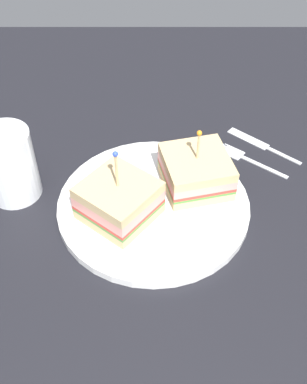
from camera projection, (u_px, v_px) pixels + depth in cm
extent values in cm
cube|color=black|center=(154.00, 213.00, 65.12)|extent=(107.29, 107.29, 2.00)
cylinder|color=white|center=(154.00, 205.00, 63.99)|extent=(25.89, 25.89, 1.19)
cube|color=tan|center=(120.00, 211.00, 61.57)|extent=(11.93, 11.91, 1.40)
cube|color=#478438|center=(119.00, 206.00, 60.93)|extent=(11.93, 11.91, 0.40)
cube|color=red|center=(119.00, 203.00, 60.61)|extent=(11.93, 11.91, 0.50)
cube|color=#E59389|center=(119.00, 198.00, 59.89)|extent=(11.93, 11.91, 1.53)
cube|color=tan|center=(118.00, 190.00, 58.85)|extent=(11.93, 11.91, 1.40)
cylinder|color=tan|center=(117.00, 173.00, 56.77)|extent=(0.30, 0.30, 5.87)
sphere|color=blue|center=(115.00, 154.00, 54.69)|extent=(0.70, 0.70, 0.70)
cube|color=tan|center=(195.00, 181.00, 65.59)|extent=(10.44, 10.53, 1.34)
cube|color=#478438|center=(196.00, 176.00, 64.97)|extent=(10.44, 10.53, 0.40)
cube|color=red|center=(196.00, 174.00, 64.65)|extent=(10.44, 10.53, 0.50)
cube|color=#E59389|center=(196.00, 169.00, 64.03)|extent=(10.44, 10.53, 1.24)
cube|color=tan|center=(197.00, 162.00, 63.11)|extent=(10.44, 10.53, 1.34)
cylinder|color=tan|center=(198.00, 148.00, 61.39)|extent=(0.30, 0.30, 4.86)
sphere|color=orange|center=(199.00, 133.00, 59.67)|extent=(0.70, 0.70, 0.70)
cylinder|color=beige|center=(13.00, 177.00, 64.64)|extent=(6.30, 6.30, 5.85)
cylinder|color=white|center=(9.00, 165.00, 63.08)|extent=(7.16, 7.16, 10.23)
cube|color=silver|center=(264.00, 167.00, 70.14)|extent=(6.47, 5.19, 0.35)
cube|color=silver|center=(232.00, 152.00, 72.59)|extent=(4.19, 3.94, 0.35)
cube|color=silver|center=(222.00, 144.00, 73.96)|extent=(1.69, 1.37, 0.35)
cube|color=silver|center=(220.00, 145.00, 73.68)|extent=(1.69, 1.37, 0.35)
cube|color=silver|center=(219.00, 147.00, 73.40)|extent=(1.69, 1.37, 0.35)
cube|color=silver|center=(217.00, 148.00, 73.12)|extent=(1.69, 1.37, 0.35)
cube|color=silver|center=(279.00, 153.00, 72.34)|extent=(6.10, 5.38, 0.35)
cube|color=silver|center=(248.00, 138.00, 74.91)|extent=(6.28, 5.71, 0.24)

